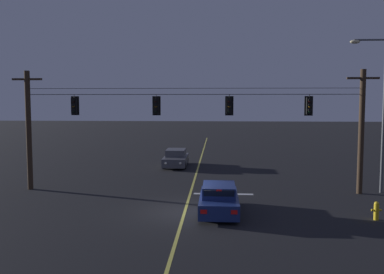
# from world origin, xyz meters

# --- Properties ---
(ground_plane) EXTENTS (180.00, 180.00, 0.00)m
(ground_plane) POSITION_xyz_m (0.00, 0.00, 0.00)
(ground_plane) COLOR black
(lane_centre_stripe) EXTENTS (0.14, 60.00, 0.01)m
(lane_centre_stripe) POSITION_xyz_m (0.00, 10.55, 0.00)
(lane_centre_stripe) COLOR #D1C64C
(lane_centre_stripe) RESTS_ON ground
(stop_bar_paint) EXTENTS (3.40, 0.36, 0.01)m
(stop_bar_paint) POSITION_xyz_m (1.90, 3.95, 0.00)
(stop_bar_paint) COLOR silver
(stop_bar_paint) RESTS_ON ground
(signal_span_assembly) EXTENTS (21.21, 0.32, 7.09)m
(signal_span_assembly) POSITION_xyz_m (0.00, 4.55, 3.70)
(signal_span_assembly) COLOR #38281C
(signal_span_assembly) RESTS_ON ground
(traffic_light_leftmost) EXTENTS (0.48, 0.41, 1.22)m
(traffic_light_leftmost) POSITION_xyz_m (-6.89, 4.53, 5.03)
(traffic_light_leftmost) COLOR black
(traffic_light_left_inner) EXTENTS (0.48, 0.41, 1.22)m
(traffic_light_left_inner) POSITION_xyz_m (-2.03, 4.53, 5.03)
(traffic_light_left_inner) COLOR black
(traffic_light_centre) EXTENTS (0.48, 0.41, 1.22)m
(traffic_light_centre) POSITION_xyz_m (2.22, 4.53, 5.03)
(traffic_light_centre) COLOR black
(traffic_light_right_inner) EXTENTS (0.48, 0.41, 1.22)m
(traffic_light_right_inner) POSITION_xyz_m (6.75, 4.53, 5.03)
(traffic_light_right_inner) COLOR black
(car_waiting_near_lane) EXTENTS (1.80, 4.33, 1.39)m
(car_waiting_near_lane) POSITION_xyz_m (1.63, -0.12, 0.65)
(car_waiting_near_lane) COLOR navy
(car_waiting_near_lane) RESTS_ON ground
(car_oncoming_lead) EXTENTS (1.80, 4.42, 1.39)m
(car_oncoming_lead) POSITION_xyz_m (-1.84, 13.95, 0.65)
(car_oncoming_lead) COLOR #4C4C51
(car_oncoming_lead) RESTS_ON ground
(street_lamp_corner) EXTENTS (2.11, 0.30, 8.87)m
(street_lamp_corner) POSITION_xyz_m (10.75, 4.87, 5.26)
(street_lamp_corner) COLOR #4C4F54
(street_lamp_corner) RESTS_ON ground
(fire_hydrant) EXTENTS (0.44, 0.22, 0.84)m
(fire_hydrant) POSITION_xyz_m (8.66, -0.90, 0.44)
(fire_hydrant) COLOR gold
(fire_hydrant) RESTS_ON ground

